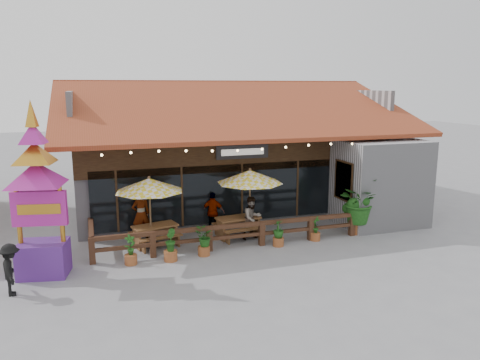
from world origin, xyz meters
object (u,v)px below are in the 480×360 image
object	(u,v)px
picnic_table_right	(238,224)
thai_sign_tower	(37,178)
tropical_plant	(357,202)
umbrella_right	(250,177)
picnic_table_left	(155,232)
pedestrian	(11,270)
umbrella_left	(149,185)

from	to	relation	value
picnic_table_right	thai_sign_tower	size ratio (longest dim) A/B	0.32
tropical_plant	umbrella_right	bearing A→B (deg)	167.30
picnic_table_left	pedestrian	distance (m)	5.34
thai_sign_tower	pedestrian	distance (m)	2.75
thai_sign_tower	umbrella_right	bearing A→B (deg)	12.65
umbrella_right	picnic_table_left	size ratio (longest dim) A/B	1.69
thai_sign_tower	tropical_plant	bearing A→B (deg)	3.50
umbrella_right	thai_sign_tower	xyz separation A→B (m)	(-7.35, -1.65, 0.70)
umbrella_left	tropical_plant	world-z (taller)	umbrella_left
picnic_table_left	thai_sign_tower	distance (m)	4.81
picnic_table_right	tropical_plant	size ratio (longest dim) A/B	0.82
umbrella_left	tropical_plant	size ratio (longest dim) A/B	1.34
umbrella_right	thai_sign_tower	size ratio (longest dim) A/B	0.55
umbrella_left	picnic_table_left	size ratio (longest dim) A/B	1.58
umbrella_right	umbrella_left	bearing A→B (deg)	-179.52
umbrella_left	pedestrian	bearing A→B (deg)	-146.23
umbrella_left	pedestrian	distance (m)	5.37
umbrella_right	thai_sign_tower	world-z (taller)	thai_sign_tower
tropical_plant	pedestrian	xyz separation A→B (m)	(-12.29, -1.94, -0.53)
picnic_table_left	thai_sign_tower	xyz separation A→B (m)	(-3.68, -1.74, 2.56)
umbrella_left	pedestrian	world-z (taller)	umbrella_left
picnic_table_right	umbrella_right	bearing A→B (deg)	-8.60
umbrella_left	picnic_table_left	distance (m)	1.81
umbrella_right	picnic_table_right	xyz separation A→B (m)	(-0.45, 0.07, -1.84)
picnic_table_right	pedestrian	size ratio (longest dim) A/B	1.23
umbrella_left	tropical_plant	bearing A→B (deg)	-6.49
picnic_table_right	picnic_table_left	bearing A→B (deg)	179.63
umbrella_right	tropical_plant	distance (m)	4.44
umbrella_right	picnic_table_left	bearing A→B (deg)	178.60
picnic_table_left	picnic_table_right	distance (m)	3.22
thai_sign_tower	picnic_table_right	bearing A→B (deg)	13.99
umbrella_left	thai_sign_tower	distance (m)	3.95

